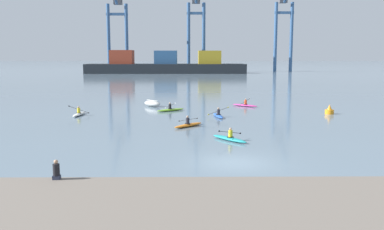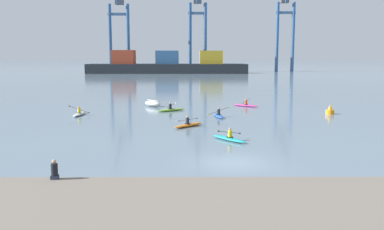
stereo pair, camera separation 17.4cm
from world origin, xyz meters
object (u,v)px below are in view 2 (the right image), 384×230
at_px(gantry_crane_east_mid, 286,25).
at_px(kayak_teal, 229,138).
at_px(kayak_magenta, 245,105).
at_px(channel_buoy, 330,111).
at_px(gantry_crane_west, 118,24).
at_px(kayak_blue, 218,115).
at_px(kayak_orange, 188,125).
at_px(kayak_lime, 171,109).
at_px(capsized_dinghy, 153,104).
at_px(kayak_white, 79,114).
at_px(seated_onlooker, 54,170).
at_px(gantry_crane_west_mid, 198,24).
at_px(container_barge, 167,65).

xyz_separation_m(gantry_crane_east_mid, kayak_teal, (-31.71, -124.32, -16.50)).
relative_size(gantry_crane_east_mid, kayak_magenta, 10.91).
xyz_separation_m(channel_buoy, kayak_teal, (-11.70, -13.51, -0.19)).
height_order(gantry_crane_west, channel_buoy, gantry_crane_west).
xyz_separation_m(gantry_crane_east_mid, kayak_blue, (-31.70, -112.81, -16.50)).
height_order(kayak_orange, kayak_lime, kayak_lime).
distance_m(capsized_dinghy, kayak_white, 10.03).
height_order(gantry_crane_west, gantry_crane_east_mid, gantry_crane_west).
height_order(kayak_blue, kayak_white, kayak_blue).
xyz_separation_m(kayak_lime, seated_onlooker, (-3.98, -27.35, 0.83)).
height_order(kayak_teal, kayak_orange, same).
height_order(gantry_crane_west_mid, kayak_white, gantry_crane_west_mid).
bearing_deg(kayak_lime, container_barge, 93.26).
bearing_deg(kayak_white, kayak_orange, -31.76).
relative_size(kayak_magenta, seated_onlooker, 3.32).
bearing_deg(kayak_blue, container_barge, 95.91).
bearing_deg(container_barge, channel_buoy, -77.25).
bearing_deg(capsized_dinghy, kayak_magenta, -0.28).
relative_size(gantry_crane_west_mid, capsized_dinghy, 13.42).
relative_size(gantry_crane_west, kayak_white, 9.71).
height_order(container_barge, kayak_teal, container_barge).
distance_m(gantry_crane_west, channel_buoy, 114.69).
bearing_deg(gantry_crane_east_mid, seated_onlooker, -106.64).
bearing_deg(gantry_crane_west, container_barge, -28.75).
bearing_deg(capsized_dinghy, seated_onlooker, -92.95).
bearing_deg(kayak_white, channel_buoy, 1.67).
bearing_deg(seated_onlooker, kayak_lime, 81.72).
relative_size(gantry_crane_east_mid, kayak_orange, 11.06).
bearing_deg(channel_buoy, kayak_lime, 171.51).
bearing_deg(gantry_crane_east_mid, kayak_white, -112.29).
distance_m(gantry_crane_east_mid, kayak_white, 121.69).
bearing_deg(channel_buoy, gantry_crane_west_mid, 96.25).
relative_size(capsized_dinghy, kayak_magenta, 0.89).
bearing_deg(kayak_teal, container_barge, 95.29).
height_order(container_barge, gantry_crane_east_mid, gantry_crane_east_mid).
xyz_separation_m(kayak_magenta, seated_onlooker, (-12.65, -31.46, 0.83)).
bearing_deg(gantry_crane_west, seated_onlooker, -81.87).
distance_m(kayak_lime, seated_onlooker, 27.65).
relative_size(gantry_crane_east_mid, kayak_lime, 10.33).
bearing_deg(kayak_lime, kayak_orange, -79.27).
relative_size(gantry_crane_east_mid, kayak_teal, 10.57).
bearing_deg(gantry_crane_east_mid, kayak_orange, -106.32).
relative_size(capsized_dinghy, channel_buoy, 2.65).
bearing_deg(seated_onlooker, kayak_magenta, 68.08).
xyz_separation_m(capsized_dinghy, kayak_white, (-6.79, -7.38, -0.18)).
relative_size(kayak_teal, seated_onlooker, 3.43).
relative_size(channel_buoy, kayak_teal, 0.33).
relative_size(gantry_crane_west_mid, seated_onlooker, 39.67).
bearing_deg(kayak_blue, channel_buoy, 9.70).
height_order(kayak_teal, seated_onlooker, seated_onlooker).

